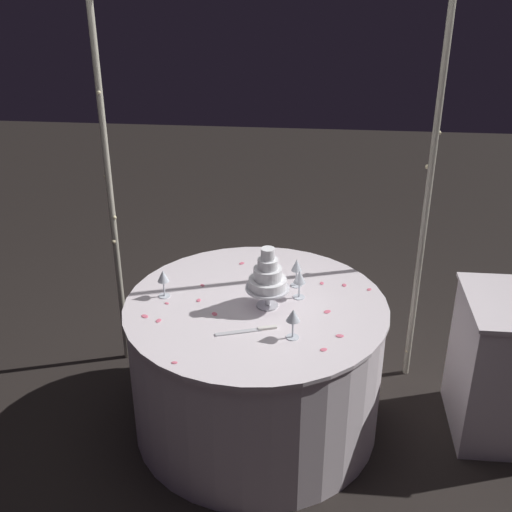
# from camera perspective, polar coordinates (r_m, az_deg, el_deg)

# --- Properties ---
(ground_plane) EXTENTS (12.00, 12.00, 0.00)m
(ground_plane) POSITION_cam_1_polar(r_m,az_deg,el_deg) (3.72, 0.00, -14.27)
(ground_plane) COLOR black
(decorative_arch) EXTENTS (1.81, 0.06, 2.21)m
(decorative_arch) POSITION_cam_1_polar(r_m,az_deg,el_deg) (3.49, 0.82, 9.66)
(decorative_arch) COLOR #B7B29E
(decorative_arch) RESTS_ON ground
(main_table) EXTENTS (1.34, 1.34, 0.75)m
(main_table) POSITION_cam_1_polar(r_m,az_deg,el_deg) (3.49, 0.00, -9.58)
(main_table) COLOR white
(main_table) RESTS_ON ground
(side_table) EXTENTS (0.57, 0.57, 0.79)m
(side_table) POSITION_cam_1_polar(r_m,az_deg,el_deg) (3.69, 21.57, -9.05)
(side_table) COLOR white
(side_table) RESTS_ON ground
(tiered_cake) EXTENTS (0.22, 0.22, 0.32)m
(tiered_cake) POSITION_cam_1_polar(r_m,az_deg,el_deg) (3.19, 1.03, -1.91)
(tiered_cake) COLOR silver
(tiered_cake) RESTS_ON main_table
(wine_glass_0) EXTENTS (0.07, 0.07, 0.15)m
(wine_glass_0) POSITION_cam_1_polar(r_m,az_deg,el_deg) (2.97, 3.28, -5.34)
(wine_glass_0) COLOR silver
(wine_glass_0) RESTS_ON main_table
(wine_glass_1) EXTENTS (0.06, 0.06, 0.16)m
(wine_glass_1) POSITION_cam_1_polar(r_m,az_deg,el_deg) (3.29, 3.84, -1.94)
(wine_glass_1) COLOR silver
(wine_glass_1) RESTS_ON main_table
(wine_glass_2) EXTENTS (0.06, 0.06, 0.15)m
(wine_glass_2) POSITION_cam_1_polar(r_m,az_deg,el_deg) (3.33, -8.14, -1.87)
(wine_glass_2) COLOR silver
(wine_glass_2) RESTS_ON main_table
(wine_glass_3) EXTENTS (0.06, 0.06, 0.16)m
(wine_glass_3) POSITION_cam_1_polar(r_m,az_deg,el_deg) (3.40, 3.59, -0.94)
(wine_glass_3) COLOR silver
(wine_glass_3) RESTS_ON main_table
(cake_knife) EXTENTS (0.29, 0.11, 0.01)m
(cake_knife) POSITION_cam_1_polar(r_m,az_deg,el_deg) (3.07, -0.51, -6.54)
(cake_knife) COLOR silver
(cake_knife) RESTS_ON main_table
(rose_petal_0) EXTENTS (0.03, 0.04, 0.00)m
(rose_petal_0) POSITION_cam_1_polar(r_m,az_deg,el_deg) (3.46, 9.90, -2.90)
(rose_petal_0) COLOR #EA6B84
(rose_petal_0) RESTS_ON main_table
(rose_petal_1) EXTENTS (0.03, 0.04, 0.00)m
(rose_petal_1) POSITION_cam_1_polar(r_m,az_deg,el_deg) (3.32, -5.05, -3.89)
(rose_petal_1) COLOR #EA6B84
(rose_petal_1) RESTS_ON main_table
(rose_petal_2) EXTENTS (0.05, 0.05, 0.00)m
(rose_petal_2) POSITION_cam_1_polar(r_m,az_deg,el_deg) (3.23, 6.27, -4.87)
(rose_petal_2) COLOR #EA6B84
(rose_petal_2) RESTS_ON main_table
(rose_petal_3) EXTENTS (0.05, 0.04, 0.00)m
(rose_petal_3) POSITION_cam_1_polar(r_m,az_deg,el_deg) (3.23, -9.73, -5.23)
(rose_petal_3) COLOR #EA6B84
(rose_petal_3) RESTS_ON main_table
(rose_petal_4) EXTENTS (0.03, 0.03, 0.00)m
(rose_petal_4) POSITION_cam_1_polar(r_m,az_deg,el_deg) (3.31, -7.83, -4.13)
(rose_petal_4) COLOR #EA6B84
(rose_petal_4) RESTS_ON main_table
(rose_petal_5) EXTENTS (0.02, 0.03, 0.00)m
(rose_petal_5) POSITION_cam_1_polar(r_m,az_deg,el_deg) (3.48, 7.75, -2.55)
(rose_petal_5) COLOR #EA6B84
(rose_petal_5) RESTS_ON main_table
(rose_petal_6) EXTENTS (0.04, 0.04, 0.00)m
(rose_petal_6) POSITION_cam_1_polar(r_m,az_deg,el_deg) (3.20, -3.66, -5.09)
(rose_petal_6) COLOR #EA6B84
(rose_petal_6) RESTS_ON main_table
(rose_petal_7) EXTENTS (0.02, 0.03, 0.00)m
(rose_petal_7) POSITION_cam_1_polar(r_m,az_deg,el_deg) (3.48, 5.79, -2.39)
(rose_petal_7) COLOR #EA6B84
(rose_petal_7) RESTS_ON main_table
(rose_petal_8) EXTENTS (0.03, 0.02, 0.00)m
(rose_petal_8) POSITION_cam_1_polar(r_m,az_deg,el_deg) (2.89, -7.17, -9.26)
(rose_petal_8) COLOR #EA6B84
(rose_petal_8) RESTS_ON main_table
(rose_petal_9) EXTENTS (0.03, 0.04, 0.00)m
(rose_petal_9) POSITION_cam_1_polar(r_m,az_deg,el_deg) (3.18, -8.55, -5.62)
(rose_petal_9) COLOR #EA6B84
(rose_petal_9) RESTS_ON main_table
(rose_petal_10) EXTENTS (0.04, 0.04, 0.00)m
(rose_petal_10) POSITION_cam_1_polar(r_m,az_deg,el_deg) (3.38, -0.15, -3.19)
(rose_petal_10) COLOR #EA6B84
(rose_petal_10) RESTS_ON main_table
(rose_petal_11) EXTENTS (0.04, 0.03, 0.00)m
(rose_petal_11) POSITION_cam_1_polar(r_m,az_deg,el_deg) (3.06, 7.36, -6.96)
(rose_petal_11) COLOR #EA6B84
(rose_petal_11) RESTS_ON main_table
(rose_petal_12) EXTENTS (0.04, 0.04, 0.00)m
(rose_petal_12) POSITION_cam_1_polar(r_m,az_deg,el_deg) (2.96, 5.95, -8.17)
(rose_petal_12) COLOR #EA6B84
(rose_petal_12) RESTS_ON main_table
(rose_petal_13) EXTENTS (0.04, 0.04, 0.00)m
(rose_petal_13) POSITION_cam_1_polar(r_m,az_deg,el_deg) (3.67, -1.26, -0.64)
(rose_petal_13) COLOR #EA6B84
(rose_petal_13) RESTS_ON main_table
(rose_petal_14) EXTENTS (0.03, 0.03, 0.00)m
(rose_petal_14) POSITION_cam_1_polar(r_m,az_deg,el_deg) (3.46, -4.72, -2.58)
(rose_petal_14) COLOR #EA6B84
(rose_petal_14) RESTS_ON main_table
(rose_petal_15) EXTENTS (0.02, 0.03, 0.00)m
(rose_petal_15) POSITION_cam_1_polar(r_m,az_deg,el_deg) (3.74, 1.29, -0.09)
(rose_petal_15) COLOR #EA6B84
(rose_petal_15) RESTS_ON main_table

